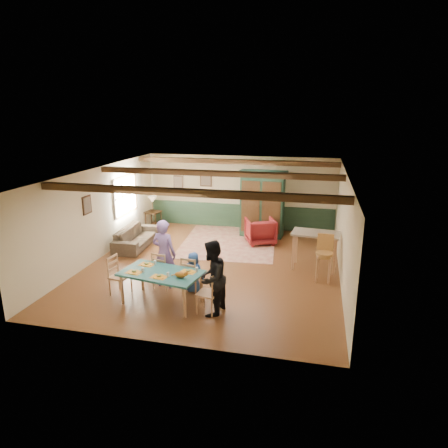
% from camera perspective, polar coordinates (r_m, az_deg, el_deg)
% --- Properties ---
extents(floor, '(8.00, 8.00, 0.00)m').
position_cam_1_polar(floor, '(11.50, -1.58, -6.02)').
color(floor, '#583019').
rests_on(floor, ground).
extents(wall_back, '(7.00, 0.02, 2.70)m').
position_cam_1_polar(wall_back, '(14.86, 2.30, 4.53)').
color(wall_back, beige).
rests_on(wall_back, floor).
extents(wall_left, '(0.02, 8.00, 2.70)m').
position_cam_1_polar(wall_left, '(12.39, -17.49, 1.44)').
color(wall_left, beige).
rests_on(wall_left, floor).
extents(wall_right, '(0.02, 8.00, 2.70)m').
position_cam_1_polar(wall_right, '(10.75, 16.73, -0.69)').
color(wall_right, beige).
rests_on(wall_right, floor).
extents(ceiling, '(7.00, 8.00, 0.02)m').
position_cam_1_polar(ceiling, '(10.77, -1.69, 7.40)').
color(ceiling, silver).
rests_on(ceiling, wall_back).
extents(wainscot_back, '(6.95, 0.03, 0.90)m').
position_cam_1_polar(wainscot_back, '(15.04, 2.24, 1.15)').
color(wainscot_back, '#1E3725').
rests_on(wainscot_back, floor).
extents(ceiling_beam_front, '(6.95, 0.16, 0.16)m').
position_cam_1_polar(ceiling_beam_front, '(8.62, -5.59, 4.52)').
color(ceiling_beam_front, black).
rests_on(ceiling_beam_front, ceiling).
extents(ceiling_beam_mid, '(6.95, 0.16, 0.16)m').
position_cam_1_polar(ceiling_beam_mid, '(11.17, -1.16, 7.25)').
color(ceiling_beam_mid, black).
rests_on(ceiling_beam_mid, ceiling).
extents(ceiling_beam_back, '(6.95, 0.16, 0.16)m').
position_cam_1_polar(ceiling_beam_back, '(13.68, 1.55, 8.88)').
color(ceiling_beam_back, black).
rests_on(ceiling_beam_back, ceiling).
extents(window_left, '(0.06, 1.60, 1.30)m').
position_cam_1_polar(window_left, '(13.78, -13.92, 4.00)').
color(window_left, white).
rests_on(window_left, wall_left).
extents(picture_left_wall, '(0.04, 0.42, 0.52)m').
position_cam_1_polar(picture_left_wall, '(11.79, -18.98, 2.58)').
color(picture_left_wall, '#7C6F5A').
rests_on(picture_left_wall, wall_left).
extents(picture_back_a, '(0.45, 0.04, 0.55)m').
position_cam_1_polar(picture_back_a, '(15.04, -2.61, 6.41)').
color(picture_back_a, '#7C6F5A').
rests_on(picture_back_a, wall_back).
extents(picture_back_b, '(0.38, 0.04, 0.48)m').
position_cam_1_polar(picture_back_b, '(15.39, -6.57, 5.98)').
color(picture_back_b, '#7C6F5A').
rests_on(picture_back_b, wall_back).
extents(dining_table, '(1.97, 1.31, 0.76)m').
position_cam_1_polar(dining_table, '(9.39, -8.87, -8.97)').
color(dining_table, '#1A5453').
rests_on(dining_table, floor).
extents(dining_chair_far_left, '(0.50, 0.51, 0.96)m').
position_cam_1_polar(dining_chair_far_left, '(10.12, -8.69, -6.45)').
color(dining_chair_far_left, tan).
rests_on(dining_chair_far_left, floor).
extents(dining_chair_far_right, '(0.50, 0.51, 0.96)m').
position_cam_1_polar(dining_chair_far_right, '(9.74, -4.58, -7.22)').
color(dining_chair_far_right, tan).
rests_on(dining_chair_far_right, floor).
extents(dining_chair_end_left, '(0.51, 0.50, 0.96)m').
position_cam_1_polar(dining_chair_end_left, '(9.98, -14.65, -7.14)').
color(dining_chair_end_left, tan).
rests_on(dining_chair_end_left, floor).
extents(dining_chair_end_right, '(0.51, 0.50, 0.96)m').
position_cam_1_polar(dining_chair_end_right, '(8.84, -2.35, -9.73)').
color(dining_chair_end_right, tan).
rests_on(dining_chair_end_right, floor).
extents(person_man, '(0.70, 0.52, 1.75)m').
position_cam_1_polar(person_man, '(10.04, -8.54, -4.22)').
color(person_man, '#8662A9').
rests_on(person_man, floor).
extents(person_woman, '(0.76, 0.91, 1.67)m').
position_cam_1_polar(person_woman, '(8.65, -1.77, -7.74)').
color(person_woman, black).
rests_on(person_woman, floor).
extents(person_child, '(0.55, 0.40, 1.02)m').
position_cam_1_polar(person_child, '(9.80, -4.37, -6.90)').
color(person_child, '#23488E').
rests_on(person_child, floor).
extents(cat, '(0.38, 0.20, 0.18)m').
position_cam_1_polar(cat, '(8.86, -6.25, -7.12)').
color(cat, '#BC6A21').
rests_on(cat, dining_table).
extents(place_setting_near_left, '(0.45, 0.37, 0.11)m').
position_cam_1_polar(place_setting_near_left, '(9.32, -12.74, -6.47)').
color(place_setting_near_left, orange).
rests_on(place_setting_near_left, dining_table).
extents(place_setting_near_center, '(0.45, 0.37, 0.11)m').
position_cam_1_polar(place_setting_near_center, '(8.97, -9.29, -7.19)').
color(place_setting_near_center, orange).
rests_on(place_setting_near_center, dining_table).
extents(place_setting_far_left, '(0.45, 0.37, 0.11)m').
position_cam_1_polar(place_setting_far_left, '(9.70, -11.01, -5.45)').
color(place_setting_far_left, orange).
rests_on(place_setting_far_left, dining_table).
extents(place_setting_far_right, '(0.45, 0.37, 0.11)m').
position_cam_1_polar(place_setting_far_right, '(9.16, -5.16, -6.54)').
color(place_setting_far_right, orange).
rests_on(place_setting_far_right, dining_table).
extents(area_rug, '(3.34, 3.86, 0.01)m').
position_cam_1_polar(area_rug, '(13.49, 0.72, -2.59)').
color(area_rug, beige).
rests_on(area_rug, floor).
extents(armoire, '(1.66, 0.74, 2.31)m').
position_cam_1_polar(armoire, '(13.94, 5.51, 2.86)').
color(armoire, '#122F21').
rests_on(armoire, floor).
extents(armchair, '(1.20, 1.21, 0.85)m').
position_cam_1_polar(armchair, '(13.32, 5.21, -1.00)').
color(armchair, '#551116').
rests_on(armchair, floor).
extents(sofa, '(0.98, 2.20, 0.63)m').
position_cam_1_polar(sofa, '(13.34, -12.46, -1.79)').
color(sofa, '#3A3024').
rests_on(sofa, floor).
extents(end_table, '(0.58, 0.58, 0.63)m').
position_cam_1_polar(end_table, '(15.32, -10.05, 0.66)').
color(end_table, black).
rests_on(end_table, floor).
extents(table_lamp, '(0.36, 0.36, 0.57)m').
position_cam_1_polar(table_lamp, '(15.17, -10.16, 2.85)').
color(table_lamp, beige).
rests_on(table_lamp, end_table).
extents(counter_table, '(1.34, 0.86, 1.06)m').
position_cam_1_polar(counter_table, '(11.42, 12.81, -3.74)').
color(counter_table, tan).
rests_on(counter_table, floor).
extents(bar_stool_left, '(0.46, 0.51, 1.24)m').
position_cam_1_polar(bar_stool_left, '(10.62, 14.10, -4.85)').
color(bar_stool_left, '#B88547').
rests_on(bar_stool_left, floor).
extents(bar_stool_right, '(0.42, 0.46, 1.11)m').
position_cam_1_polar(bar_stool_right, '(10.67, 14.05, -5.13)').
color(bar_stool_right, '#B88547').
rests_on(bar_stool_right, floor).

